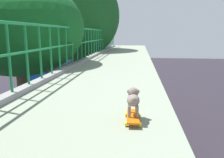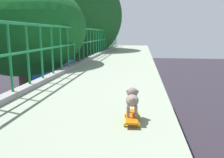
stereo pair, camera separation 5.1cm
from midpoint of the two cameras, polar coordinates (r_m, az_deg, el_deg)
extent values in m
cylinder|color=#187E41|center=(4.11, -24.63, 4.75)|extent=(0.04, 0.04, 1.13)
cylinder|color=#187E41|center=(4.62, -20.82, 5.68)|extent=(0.04, 0.04, 1.13)
cylinder|color=#187E41|center=(5.16, -17.78, 6.39)|extent=(0.04, 0.04, 1.13)
cylinder|color=#187E41|center=(5.71, -15.31, 6.96)|extent=(0.04, 0.04, 1.13)
cylinder|color=#187E41|center=(6.27, -13.28, 7.42)|extent=(0.04, 0.04, 1.13)
cylinder|color=#187E41|center=(6.83, -11.57, 7.79)|extent=(0.04, 0.04, 1.13)
cylinder|color=#187E41|center=(7.40, -10.13, 8.10)|extent=(0.04, 0.04, 1.13)
cylinder|color=#187E41|center=(7.98, -8.89, 8.37)|extent=(0.04, 0.04, 1.13)
cylinder|color=#187E41|center=(8.55, -7.81, 8.59)|extent=(0.04, 0.04, 1.13)
cylinder|color=#187E41|center=(9.13, -6.88, 8.79)|extent=(0.04, 0.04, 1.13)
cylinder|color=#187E41|center=(9.72, -6.05, 8.95)|extent=(0.04, 0.04, 1.13)
cylinder|color=#187E41|center=(10.30, -5.31, 9.10)|extent=(0.04, 0.04, 1.13)
cylinder|color=#187E41|center=(10.89, -4.66, 9.23)|extent=(0.04, 0.04, 1.13)
cylinder|color=#187E41|center=(11.47, -4.07, 9.35)|extent=(0.04, 0.04, 1.13)
cylinder|color=#187E41|center=(12.06, -3.54, 9.45)|extent=(0.04, 0.04, 1.13)
cylinder|color=#187E41|center=(12.65, -3.05, 9.55)|extent=(0.04, 0.04, 1.13)
cylinder|color=#187E41|center=(13.24, -2.61, 9.63)|extent=(0.04, 0.04, 1.13)
cylinder|color=#187E41|center=(13.83, -2.21, 9.71)|extent=(0.04, 0.04, 1.13)
cylinder|color=#187E41|center=(14.42, -1.84, 9.78)|extent=(0.04, 0.04, 1.13)
cylinder|color=#187E41|center=(15.01, -1.50, 9.85)|extent=(0.04, 0.04, 1.13)
cylinder|color=#187E41|center=(15.61, -1.18, 9.91)|extent=(0.04, 0.04, 1.13)
cylinder|color=#187E41|center=(16.20, -0.89, 9.96)|extent=(0.04, 0.04, 1.13)
cylinder|color=#187E41|center=(16.79, -0.62, 10.01)|extent=(0.04, 0.04, 1.13)
cylinder|color=#187E41|center=(17.38, -0.37, 10.06)|extent=(0.04, 0.04, 1.13)
cylinder|color=#187E41|center=(17.98, -0.13, 10.10)|extent=(0.04, 0.04, 1.13)
cylinder|color=#187E41|center=(18.57, 0.09, 10.14)|extent=(0.04, 0.04, 1.13)
cylinder|color=#187E41|center=(19.17, 0.30, 10.18)|extent=(0.04, 0.04, 1.13)
cube|color=black|center=(14.06, -24.79, -14.96)|extent=(1.67, 4.45, 0.57)
cube|color=#1E232B|center=(13.55, -25.78, -13.30)|extent=(1.44, 1.90, 0.61)
cylinder|color=black|center=(14.89, -19.12, -13.73)|extent=(0.20, 0.66, 0.66)
cylinder|color=black|center=(15.62, -24.54, -12.94)|extent=(0.20, 0.66, 0.66)
cylinder|color=black|center=(19.21, -23.18, -8.24)|extent=(0.21, 0.69, 0.69)
cube|color=#104895|center=(28.84, -14.59, 1.71)|extent=(2.35, 10.78, 3.11)
cube|color=black|center=(28.76, -14.64, 2.77)|extent=(2.37, 9.91, 0.70)
cylinder|color=black|center=(32.22, -10.20, 0.44)|extent=(0.28, 0.96, 0.96)
cylinder|color=black|center=(32.94, -13.95, 0.52)|extent=(0.28, 0.96, 0.96)
cylinder|color=black|center=(26.00, -14.46, -2.37)|extent=(0.28, 0.96, 0.96)
cylinder|color=black|center=(26.88, -18.95, -2.18)|extent=(0.28, 0.96, 0.96)
cylinder|color=#4E4332|center=(9.52, -20.52, -12.77)|extent=(0.45, 0.45, 5.43)
ellipsoid|color=#145921|center=(8.74, -22.35, 11.71)|extent=(4.50, 4.50, 3.35)
cylinder|color=brown|center=(15.69, -9.04, -1.70)|extent=(0.51, 0.51, 5.96)
ellipsoid|color=#195322|center=(15.33, -9.59, 15.25)|extent=(5.84, 5.84, 5.59)
cube|color=#EA5F0A|center=(2.84, 4.74, -9.28)|extent=(0.17, 0.50, 0.02)
cylinder|color=yellow|center=(3.01, 6.29, -8.92)|extent=(0.03, 0.06, 0.05)
cylinder|color=yellow|center=(3.00, 3.12, -8.88)|extent=(0.03, 0.06, 0.05)
cylinder|color=yellow|center=(2.71, 6.52, -11.25)|extent=(0.03, 0.06, 0.05)
cylinder|color=yellow|center=(2.71, 2.97, -11.21)|extent=(0.03, 0.06, 0.05)
cylinder|color=gray|center=(2.92, 5.69, -6.98)|extent=(0.04, 0.04, 0.14)
cylinder|color=gray|center=(2.92, 3.84, -6.95)|extent=(0.04, 0.04, 0.14)
cylinder|color=gray|center=(2.75, 5.78, -8.17)|extent=(0.04, 0.04, 0.14)
cylinder|color=gray|center=(2.75, 3.81, -8.14)|extent=(0.04, 0.04, 0.14)
ellipsoid|color=gray|center=(2.80, 4.82, -5.34)|extent=(0.17, 0.25, 0.14)
sphere|color=gray|center=(2.88, 4.83, -3.41)|extent=(0.13, 0.13, 0.13)
ellipsoid|color=gray|center=(2.94, 4.81, -3.30)|extent=(0.05, 0.06, 0.04)
sphere|color=gray|center=(2.88, 5.84, -3.10)|extent=(0.06, 0.06, 0.06)
sphere|color=gray|center=(2.88, 3.82, -3.07)|extent=(0.06, 0.06, 0.06)
sphere|color=gray|center=(2.67, 4.85, -5.24)|extent=(0.07, 0.07, 0.07)
camera|label=1|loc=(0.03, -90.40, -0.08)|focal=36.58mm
camera|label=2|loc=(0.03, 89.60, 0.08)|focal=36.58mm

